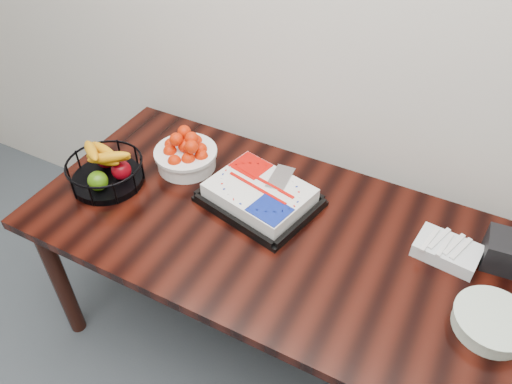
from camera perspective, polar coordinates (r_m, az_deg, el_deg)
The scene contains 7 objects.
table at distance 1.92m, azimuth 1.39°, elevation -5.63°, with size 1.80×0.90×0.75m.
cake_tray at distance 1.92m, azimuth 0.43°, elevation -0.36°, with size 0.48×0.42×0.09m.
tangerine_bowl at distance 2.09m, azimuth -8.05°, elevation 4.50°, with size 0.26×0.26×0.17m.
fruit_basket at distance 2.08m, azimuth -16.83°, elevation 2.45°, with size 0.30×0.30×0.16m.
plate_stack at distance 1.72m, azimuth 25.31°, elevation -13.29°, with size 0.24×0.24×0.06m.
fork_bag at distance 1.86m, azimuth 21.00°, elevation -6.23°, with size 0.23×0.16×0.06m.
napkin_box at distance 1.90m, azimuth 26.95°, elevation -6.20°, with size 0.16×0.13×0.11m, color black.
Camera 1 is at (0.56, 0.83, 2.08)m, focal length 35.00 mm.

